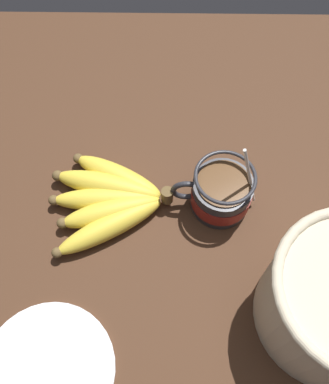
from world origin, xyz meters
TOP-DOWN VIEW (x-y plane):
  - table at (0.00, 0.00)cm, footprint 100.63×100.63cm
  - coffee_mug at (-8.77, -2.79)cm, footprint 14.24×9.95cm
  - banana_bunch at (9.46, -2.26)cm, footprint 20.55×20.90cm
  - small_plate at (16.62, 24.15)cm, footprint 19.26×19.26cm

SIDE VIEW (x-z plane):
  - table at x=0.00cm, z-range 0.00..3.39cm
  - small_plate at x=16.62cm, z-range 3.39..3.99cm
  - banana_bunch at x=9.46cm, z-range 3.17..7.63cm
  - coffee_mug at x=-8.77cm, z-range -1.08..15.34cm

